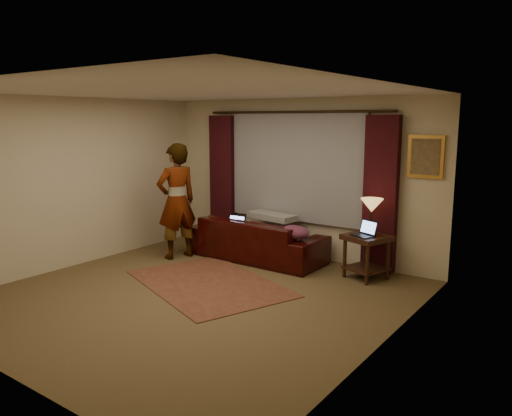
{
  "coord_description": "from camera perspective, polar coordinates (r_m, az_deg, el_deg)",
  "views": [
    {
      "loc": [
        4.24,
        -4.55,
        2.26
      ],
      "look_at": [
        0.1,
        1.2,
        1.0
      ],
      "focal_mm": 35.0,
      "sensor_mm": 36.0,
      "label": 1
    }
  ],
  "objects": [
    {
      "name": "picture_frame",
      "position": [
        7.36,
        18.83,
        5.57
      ],
      "size": [
        0.5,
        0.04,
        0.6
      ],
      "primitive_type": "cube",
      "color": "gold",
      "rests_on": "wall_back"
    },
    {
      "name": "sheer_curtain",
      "position": [
        8.22,
        4.51,
        4.74
      ],
      "size": [
        2.5,
        0.05,
        1.8
      ],
      "primitive_type": "cube",
      "color": "#919199",
      "rests_on": "wall_back"
    },
    {
      "name": "area_rug",
      "position": [
        7.07,
        -5.44,
        -8.55
      ],
      "size": [
        2.73,
        2.28,
        0.01
      ],
      "primitive_type": "cube",
      "rotation": [
        0.0,
        0.0,
        -0.36
      ],
      "color": "brown",
      "rests_on": "floor"
    },
    {
      "name": "tiffany_lamp",
      "position": [
        7.29,
        13.05,
        -0.94
      ],
      "size": [
        0.43,
        0.43,
        0.52
      ],
      "primitive_type": null,
      "rotation": [
        0.0,
        0.0,
        -0.43
      ],
      "color": "#A78A50",
      "rests_on": "end_table"
    },
    {
      "name": "floor",
      "position": [
        6.62,
        -6.89,
        -10.0
      ],
      "size": [
        5.0,
        5.0,
        0.01
      ],
      "primitive_type": "cube",
      "color": "brown",
      "rests_on": "ground"
    },
    {
      "name": "clothing_pile",
      "position": [
        7.57,
        4.37,
        -2.86
      ],
      "size": [
        0.57,
        0.49,
        0.21
      ],
      "primitive_type": "ellipsoid",
      "rotation": [
        0.0,
        0.0,
        0.24
      ],
      "color": "#662C42",
      "rests_on": "sofa"
    },
    {
      "name": "drape_left",
      "position": [
        9.08,
        -3.82,
        3.23
      ],
      "size": [
        0.5,
        0.14,
        2.3
      ],
      "primitive_type": "cube",
      "color": "black",
      "rests_on": "floor"
    },
    {
      "name": "laptop_sofa",
      "position": [
        8.2,
        -2.62,
        -1.76
      ],
      "size": [
        0.34,
        0.37,
        0.23
      ],
      "primitive_type": null,
      "rotation": [
        0.0,
        0.0,
        0.07
      ],
      "color": "black",
      "rests_on": "sofa"
    },
    {
      "name": "sofa",
      "position": [
        8.14,
        0.03,
        -2.67
      ],
      "size": [
        2.3,
        1.0,
        0.93
      ],
      "primitive_type": "imported",
      "rotation": [
        0.0,
        0.0,
        3.14
      ],
      "color": "black",
      "rests_on": "floor"
    },
    {
      "name": "ceiling",
      "position": [
        6.23,
        -7.4,
        13.12
      ],
      "size": [
        5.0,
        5.0,
        0.02
      ],
      "primitive_type": "cube",
      "color": "silver",
      "rests_on": "ground"
    },
    {
      "name": "person",
      "position": [
        8.23,
        -9.05,
        0.76
      ],
      "size": [
        0.69,
        0.69,
        1.89
      ],
      "primitive_type": "imported",
      "rotation": [
        0.0,
        0.0,
        -1.87
      ],
      "color": "#979790",
      "rests_on": "floor"
    },
    {
      "name": "laptop_table",
      "position": [
        7.16,
        12.12,
        -2.32
      ],
      "size": [
        0.41,
        0.42,
        0.22
      ],
      "primitive_type": null,
      "rotation": [
        0.0,
        0.0,
        -0.39
      ],
      "color": "black",
      "rests_on": "end_table"
    },
    {
      "name": "end_table",
      "position": [
        7.35,
        12.47,
        -5.46
      ],
      "size": [
        0.71,
        0.71,
        0.64
      ],
      "primitive_type": "cube",
      "rotation": [
        0.0,
        0.0,
        -0.33
      ],
      "color": "black",
      "rests_on": "floor"
    },
    {
      "name": "wall_back",
      "position": [
        8.29,
        4.7,
        3.4
      ],
      "size": [
        5.0,
        0.02,
        2.6
      ],
      "primitive_type": "cube",
      "color": "beige",
      "rests_on": "ground"
    },
    {
      "name": "wall_right",
      "position": [
        4.97,
        14.53,
        -1.41
      ],
      "size": [
        0.02,
        5.0,
        2.6
      ],
      "primitive_type": "cube",
      "color": "beige",
      "rests_on": "ground"
    },
    {
      "name": "drape_right",
      "position": [
        7.54,
        14.06,
        1.54
      ],
      "size": [
        0.5,
        0.14,
        2.3
      ],
      "primitive_type": "cube",
      "color": "black",
      "rests_on": "floor"
    },
    {
      "name": "wall_left",
      "position": [
        8.19,
        -20.09,
        2.74
      ],
      "size": [
        0.02,
        5.0,
        2.6
      ],
      "primitive_type": "cube",
      "color": "beige",
      "rests_on": "ground"
    },
    {
      "name": "curtain_rod",
      "position": [
        8.14,
        4.41,
        10.9
      ],
      "size": [
        0.04,
        0.04,
        3.4
      ],
      "primitive_type": "cylinder",
      "color": "black",
      "rests_on": "wall_back"
    },
    {
      "name": "throw_blanket",
      "position": [
        8.21,
        1.84,
        0.77
      ],
      "size": [
        0.89,
        0.46,
        0.1
      ],
      "primitive_type": "cube",
      "rotation": [
        0.0,
        0.0,
        -0.14
      ],
      "color": "#979790",
      "rests_on": "sofa"
    }
  ]
}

